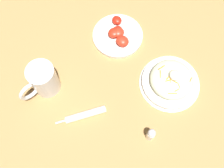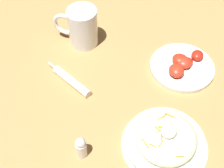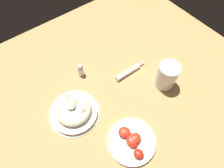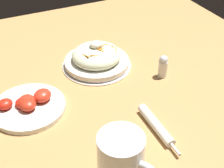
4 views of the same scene
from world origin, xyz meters
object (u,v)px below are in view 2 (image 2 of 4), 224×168
(salad_plate, at_px, (166,140))
(napkin_roll, at_px, (71,81))
(tomato_plate, at_px, (182,66))
(salt_shaker, at_px, (81,147))
(beer_mug, at_px, (82,29))

(salad_plate, distance_m, napkin_roll, 0.33)
(tomato_plate, xyz_separation_m, salt_shaker, (-0.41, 0.02, 0.02))
(beer_mug, xyz_separation_m, salt_shaker, (-0.29, -0.29, -0.02))
(salad_plate, xyz_separation_m, salt_shaker, (-0.16, 0.14, 0.01))
(beer_mug, bearing_deg, salt_shaker, -134.66)
(salad_plate, xyz_separation_m, napkin_roll, (-0.02, 0.33, -0.02))
(salad_plate, xyz_separation_m, beer_mug, (0.13, 0.44, 0.03))
(salad_plate, height_order, napkin_roll, salad_plate)
(beer_mug, distance_m, salt_shaker, 0.42)
(salad_plate, relative_size, salt_shaker, 3.03)
(salad_plate, height_order, beer_mug, beer_mug)
(beer_mug, bearing_deg, salad_plate, -106.55)
(salad_plate, relative_size, beer_mug, 1.54)
(salt_shaker, bearing_deg, tomato_plate, -3.08)
(beer_mug, height_order, tomato_plate, beer_mug)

